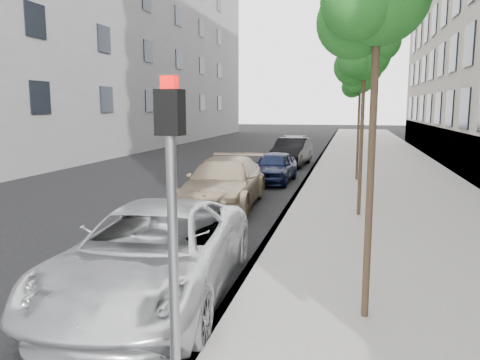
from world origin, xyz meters
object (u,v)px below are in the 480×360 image
(minivan, at_px, (153,253))
(tree_far, at_px, (361,79))
(signal_pole, at_px, (172,206))
(suv, at_px, (224,183))
(sedan_black, at_px, (292,152))
(sedan_rear, at_px, (294,146))
(sedan_blue, at_px, (274,167))
(tree_mid, at_px, (366,54))

(minivan, bearing_deg, tree_far, 70.69)
(signal_pole, bearing_deg, suv, 107.59)
(sedan_black, bearing_deg, sedan_rear, 99.76)
(tree_far, relative_size, sedan_rear, 1.11)
(minivan, relative_size, suv, 1.03)
(sedan_blue, xyz_separation_m, sedan_black, (-0.00, 5.76, 0.09))
(tree_far, bearing_deg, signal_pole, -97.12)
(tree_mid, relative_size, suv, 0.99)
(tree_mid, height_order, suv, tree_mid)
(sedan_black, xyz_separation_m, sedan_rear, (-0.47, 4.96, -0.10))
(tree_mid, bearing_deg, sedan_rear, 102.94)
(suv, bearing_deg, minivan, -86.71)
(tree_mid, xyz_separation_m, sedan_rear, (-3.80, 16.53, -3.81))
(tree_mid, height_order, sedan_rear, tree_mid)
(tree_far, height_order, minivan, tree_far)
(suv, relative_size, sedan_blue, 1.39)
(suv, bearing_deg, sedan_rear, 86.22)
(sedan_blue, relative_size, sedan_black, 0.85)
(signal_pole, distance_m, sedan_black, 20.59)
(sedan_rear, bearing_deg, minivan, -94.24)
(tree_mid, bearing_deg, minivan, -117.96)
(tree_far, distance_m, signal_pole, 15.67)
(signal_pole, xyz_separation_m, minivan, (-1.40, 2.65, -1.39))
(tree_mid, height_order, minivan, tree_mid)
(signal_pole, xyz_separation_m, sedan_black, (-1.40, 20.49, -1.41))
(minivan, height_order, sedan_blue, minivan)
(signal_pole, height_order, sedan_blue, signal_pole)
(tree_far, height_order, sedan_rear, tree_far)
(tree_far, xyz_separation_m, sedan_rear, (-3.80, 10.03, -3.52))
(sedan_blue, bearing_deg, sedan_rear, 94.96)
(sedan_black, distance_m, sedan_rear, 4.98)
(suv, distance_m, sedan_rear, 15.77)
(signal_pole, distance_m, sedan_blue, 14.88)
(minivan, distance_m, suv, 7.07)
(sedan_blue, bearing_deg, sedan_black, 92.45)
(tree_mid, height_order, sedan_black, tree_mid)
(minivan, relative_size, sedan_blue, 1.43)
(tree_far, relative_size, signal_pole, 1.49)
(tree_mid, distance_m, tree_far, 6.51)
(minivan, height_order, suv, suv)
(tree_mid, distance_m, suv, 5.54)
(tree_far, bearing_deg, suv, -125.35)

